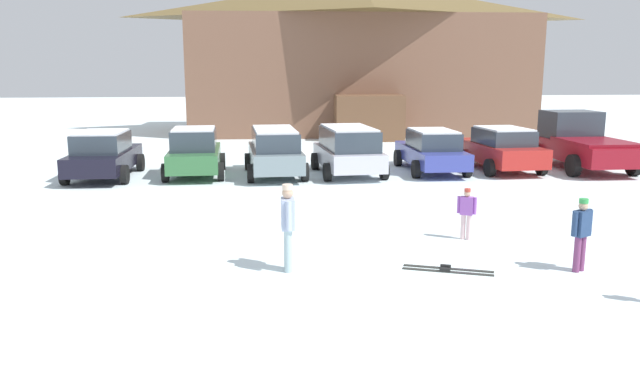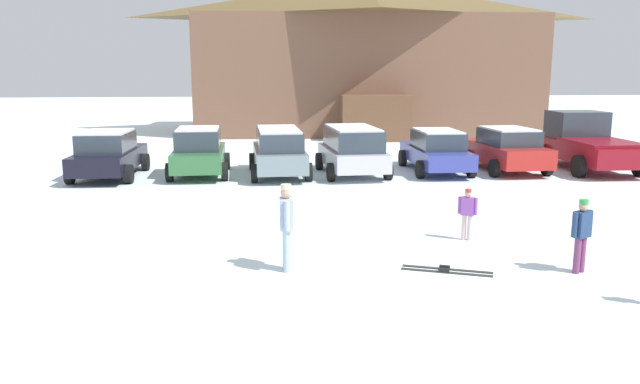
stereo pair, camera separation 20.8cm
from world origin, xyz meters
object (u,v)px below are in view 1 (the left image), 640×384
skier_adult_in_blue_parka (288,222)px  pair_of_skis (447,270)px  parked_green_coupe (195,152)px  parked_grey_wagon (275,150)px  parked_red_sedan (501,148)px  skier_teen_in_navy_coat (581,231)px  skier_child_in_purple_jacket (467,211)px  ski_lodge (357,55)px  parked_silver_wagon (348,149)px  parked_black_sedan (103,154)px  parked_blue_hatchback (432,150)px  pickup_truck (580,143)px

skier_adult_in_blue_parka → pair_of_skis: bearing=-6.4°
parked_green_coupe → parked_grey_wagon: 2.85m
parked_red_sedan → skier_teen_in_navy_coat: parked_red_sedan is taller
parked_red_sedan → skier_adult_in_blue_parka: (-8.66, -11.07, 0.11)m
skier_child_in_purple_jacket → skier_teen_in_navy_coat: (1.37, -2.41, 0.14)m
ski_lodge → parked_silver_wagon: (-3.03, -16.30, -3.64)m
parked_black_sedan → parked_silver_wagon: parked_silver_wagon is taller
parked_green_coupe → parked_blue_hatchback: parked_green_coupe is taller
parked_black_sedan → parked_blue_hatchback: (11.80, 0.08, -0.03)m
parked_blue_hatchback → skier_teen_in_navy_coat: bearing=-92.6°
parked_silver_wagon → parked_blue_hatchback: parked_silver_wagon is taller
parked_green_coupe → pair_of_skis: bearing=-63.5°
ski_lodge → skier_child_in_purple_jacket: (-1.74, -25.26, -3.91)m
parked_red_sedan → parked_grey_wagon: bearing=-178.3°
parked_black_sedan → skier_teen_in_navy_coat: bearing=-45.8°
parked_black_sedan → parked_red_sedan: (14.48, 0.09, -0.00)m
parked_grey_wagon → skier_child_in_purple_jacket: (3.93, -9.03, -0.25)m
pair_of_skis → parked_blue_hatchback: bearing=75.3°
parked_black_sedan → parked_blue_hatchback: 11.80m
parked_green_coupe → pair_of_skis: size_ratio=2.39×
skier_adult_in_blue_parka → skier_teen_in_navy_coat: size_ratio=1.19×
skier_teen_in_navy_coat → parked_blue_hatchback: bearing=87.4°
parked_blue_hatchback → parked_black_sedan: bearing=-179.6°
parked_grey_wagon → skier_teen_in_navy_coat: parked_grey_wagon is taller
skier_child_in_purple_jacket → pickup_truck: bearing=50.6°
parked_red_sedan → skier_child_in_purple_jacket: size_ratio=3.80×
parked_green_coupe → parked_grey_wagon: bearing=-5.0°
parked_black_sedan → parked_green_coupe: (3.14, 0.08, 0.02)m
parked_green_coupe → skier_teen_in_navy_coat: 14.25m
parked_grey_wagon → parked_silver_wagon: parked_silver_wagon is taller
parked_blue_hatchback → ski_lodge: bearing=90.5°
parked_red_sedan → ski_lodge: bearing=100.0°
pickup_truck → skier_adult_in_blue_parka: 16.30m
pair_of_skis → skier_adult_in_blue_parka: bearing=173.6°
parked_red_sedan → skier_teen_in_navy_coat: size_ratio=3.15×
parked_grey_wagon → skier_teen_in_navy_coat: (5.30, -11.45, -0.12)m
parked_silver_wagon → skier_child_in_purple_jacket: parked_silver_wagon is taller
ski_lodge → pair_of_skis: (-2.83, -27.37, -4.55)m
parked_black_sedan → pickup_truck: pickup_truck is taller
ski_lodge → pair_of_skis: bearing=-95.9°
parked_green_coupe → pickup_truck: pickup_truck is taller
parked_silver_wagon → skier_adult_in_blue_parka: 11.10m
parked_black_sedan → pair_of_skis: size_ratio=2.65×
skier_child_in_purple_jacket → parked_grey_wagon: bearing=113.5°
parked_red_sedan → skier_child_in_purple_jacket: parked_red_sedan is taller
pickup_truck → skier_child_in_purple_jacket: bearing=-129.4°
parked_black_sedan → parked_red_sedan: bearing=0.3°
parked_black_sedan → parked_grey_wagon: (5.98, -0.16, 0.08)m
skier_teen_in_navy_coat → parked_green_coupe: bearing=124.8°
skier_child_in_purple_jacket → pair_of_skis: bearing=-117.2°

